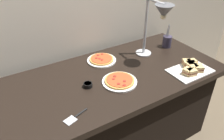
% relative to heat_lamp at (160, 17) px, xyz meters
% --- Properties ---
extents(back_wall, '(4.40, 0.04, 2.40)m').
position_rel_heat_lamp_xyz_m(back_wall, '(-0.48, 0.50, 0.04)').
color(back_wall, beige).
rests_on(back_wall, ground_plane).
extents(buffet_table, '(1.90, 0.84, 0.76)m').
position_rel_heat_lamp_xyz_m(buffet_table, '(-0.48, 0.00, -0.77)').
color(buffet_table, black).
rests_on(buffet_table, ground_plane).
extents(heat_lamp, '(0.15, 0.34, 0.51)m').
position_rel_heat_lamp_xyz_m(heat_lamp, '(0.00, 0.00, 0.00)').
color(heat_lamp, '#B7BABF').
rests_on(heat_lamp, buffet_table).
extents(pizza_plate_front, '(0.26, 0.26, 0.03)m').
position_rel_heat_lamp_xyz_m(pizza_plate_front, '(-0.43, -0.11, -0.38)').
color(pizza_plate_front, white).
rests_on(pizza_plate_front, buffet_table).
extents(pizza_plate_center, '(0.25, 0.25, 0.03)m').
position_rel_heat_lamp_xyz_m(pizza_plate_center, '(-0.39, 0.24, -0.38)').
color(pizza_plate_center, white).
rests_on(pizza_plate_center, buffet_table).
extents(sandwich_platter, '(0.34, 0.23, 0.06)m').
position_rel_heat_lamp_xyz_m(sandwich_platter, '(0.15, -0.27, -0.37)').
color(sandwich_platter, white).
rests_on(sandwich_platter, buffet_table).
extents(sauce_cup_near, '(0.07, 0.07, 0.03)m').
position_rel_heat_lamp_xyz_m(sauce_cup_near, '(-0.66, -0.03, -0.38)').
color(sauce_cup_near, black).
rests_on(sauce_cup_near, buffet_table).
extents(utensil_holder, '(0.08, 0.08, 0.23)m').
position_rel_heat_lamp_xyz_m(utensil_holder, '(0.28, 0.15, -0.34)').
color(utensil_holder, '#383347').
rests_on(utensil_holder, buffet_table).
extents(serving_spatula, '(0.17, 0.08, 0.01)m').
position_rel_heat_lamp_xyz_m(serving_spatula, '(-0.86, -0.27, -0.39)').
color(serving_spatula, '#B7BABF').
rests_on(serving_spatula, buffet_table).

